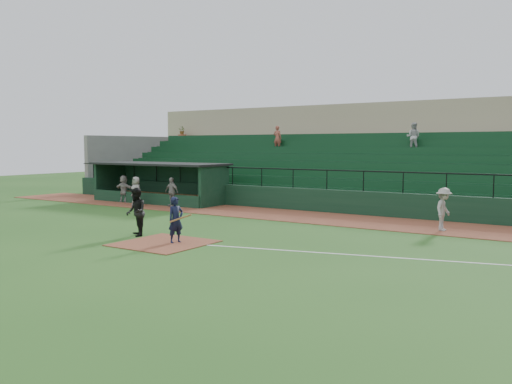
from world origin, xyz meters
The scene contains 12 objects.
ground centered at (0.00, 0.00, 0.00)m, with size 90.00×90.00×0.00m, color #26531A.
warning_track centered at (0.00, 8.00, 0.01)m, with size 40.00×4.00×0.03m, color brown.
home_plate_dirt centered at (0.00, -1.00, 0.01)m, with size 3.00×3.00×0.03m, color brown.
foul_line centered at (8.00, 1.20, 0.01)m, with size 18.00×0.09×0.01m, color white.
stadium_structure centered at (0.00, 16.46, 2.30)m, with size 38.00×13.08×6.40m.
dugout centered at (-9.75, 9.56, 1.33)m, with size 8.90×3.20×2.42m.
batter_at_plate centered at (0.32, -0.71, 0.83)m, with size 1.07×0.71×1.67m.
umpire centered at (-1.96, -0.42, 0.93)m, with size 0.91×0.71×1.87m, color black.
runner centered at (7.64, 7.17, 0.90)m, with size 1.13×0.65×1.75m, color #9D9793.
dugout_player_a centered at (-7.44, 7.68, 0.85)m, with size 0.97×0.40×1.65m, color gray.
dugout_player_b centered at (-9.48, 6.93, 0.86)m, with size 0.81×0.53×1.66m, color gray.
dugout_player_c centered at (-11.36, 7.75, 0.86)m, with size 1.53×0.49×1.65m, color #9B9691.
Camera 1 is at (12.92, -14.87, 3.47)m, focal length 37.38 mm.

